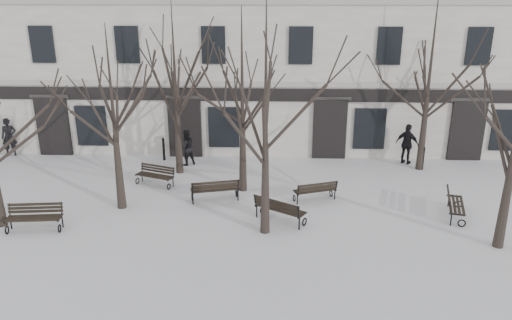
# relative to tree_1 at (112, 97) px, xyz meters

# --- Properties ---
(ground) EXTENTS (100.00, 100.00, 0.00)m
(ground) POSITION_rel_tree_1_xyz_m (4.88, -1.77, -4.24)
(ground) COLOR silver
(ground) RESTS_ON ground
(building) EXTENTS (40.40, 10.20, 11.40)m
(building) POSITION_rel_tree_1_xyz_m (4.88, 11.19, 1.28)
(building) COLOR silver
(building) RESTS_ON ground
(tree_1) EXTENTS (4.75, 4.75, 6.78)m
(tree_1) POSITION_rel_tree_1_xyz_m (0.00, 0.00, 0.00)
(tree_1) COLOR black
(tree_1) RESTS_ON ground
(tree_2) EXTENTS (5.31, 5.31, 7.59)m
(tree_2) POSITION_rel_tree_1_xyz_m (5.46, -1.78, 0.51)
(tree_2) COLOR black
(tree_2) RESTS_ON ground
(tree_4) EXTENTS (5.21, 5.21, 7.44)m
(tree_4) POSITION_rel_tree_1_xyz_m (1.49, 3.88, 0.41)
(tree_4) COLOR black
(tree_4) RESTS_ON ground
(tree_5) EXTENTS (5.10, 5.10, 7.29)m
(tree_5) POSITION_rel_tree_1_xyz_m (4.47, 1.91, 0.32)
(tree_5) COLOR black
(tree_5) RESTS_ON ground
(tree_6) EXTENTS (5.63, 5.63, 8.04)m
(tree_6) POSITION_rel_tree_1_xyz_m (12.41, 4.75, 0.79)
(tree_6) COLOR black
(tree_6) RESTS_ON ground
(bench_0) EXTENTS (1.89, 0.86, 0.92)m
(bench_0) POSITION_rel_tree_1_xyz_m (-2.41, -1.94, -3.74)
(bench_0) COLOR black
(bench_0) RESTS_ON ground
(bench_1) EXTENTS (1.75, 1.12, 0.84)m
(bench_1) POSITION_rel_tree_1_xyz_m (7.36, 0.90, -3.78)
(bench_1) COLOR black
(bench_1) RESTS_ON ground
(bench_2) EXTENTS (1.91, 1.54, 0.94)m
(bench_2) POSITION_rel_tree_1_xyz_m (5.95, -1.01, -3.73)
(bench_2) COLOR black
(bench_2) RESTS_ON ground
(bench_3) EXTENTS (1.73, 1.14, 0.83)m
(bench_3) POSITION_rel_tree_1_xyz_m (0.76, 2.34, -3.79)
(bench_3) COLOR black
(bench_3) RESTS_ON ground
(bench_4) EXTENTS (1.95, 1.10, 0.93)m
(bench_4) POSITION_rel_tree_1_xyz_m (3.46, 0.73, -3.73)
(bench_4) COLOR black
(bench_4) RESTS_ON ground
(bench_5) EXTENTS (1.09, 1.88, 0.90)m
(bench_5) POSITION_rel_tree_1_xyz_m (12.28, -0.26, -3.75)
(bench_5) COLOR black
(bench_5) RESTS_ON ground
(bollard_a) EXTENTS (0.14, 0.14, 1.12)m
(bollard_a) POSITION_rel_tree_1_xyz_m (0.43, 5.51, -3.64)
(bollard_a) COLOR black
(bollard_a) RESTS_ON ground
(bollard_b) EXTENTS (0.14, 0.14, 1.09)m
(bollard_b) POSITION_rel_tree_1_xyz_m (12.51, 4.68, -3.66)
(bollard_b) COLOR black
(bollard_b) RESTS_ON ground
(pedestrian_a) EXTENTS (0.82, 0.71, 1.89)m
(pedestrian_a) POSITION_rel_tree_1_xyz_m (-7.30, 5.93, -4.24)
(pedestrian_a) COLOR black
(pedestrian_a) RESTS_ON ground
(pedestrian_b) EXTENTS (1.04, 0.99, 1.69)m
(pedestrian_b) POSITION_rel_tree_1_xyz_m (1.63, 4.91, -4.24)
(pedestrian_b) COLOR black
(pedestrian_b) RESTS_ON ground
(pedestrian_c) EXTENTS (1.18, 1.05, 1.92)m
(pedestrian_c) POSITION_rel_tree_1_xyz_m (11.96, 5.49, -4.24)
(pedestrian_c) COLOR black
(pedestrian_c) RESTS_ON ground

